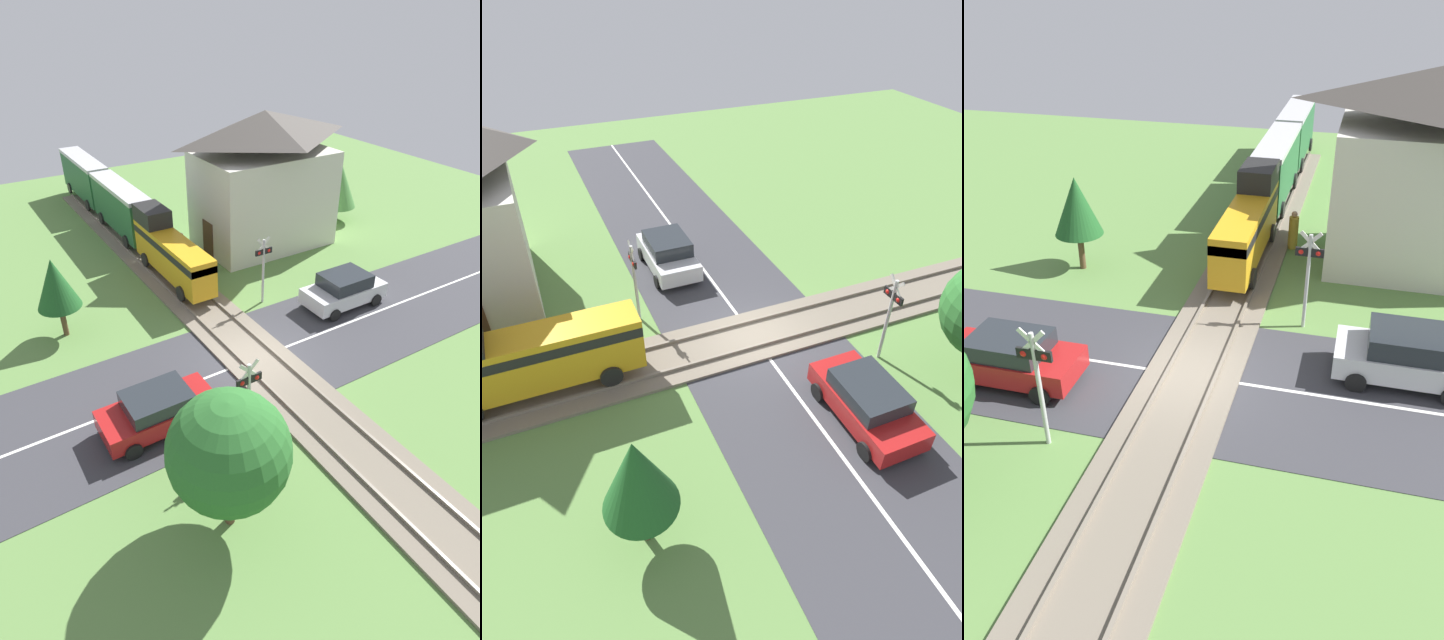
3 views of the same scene
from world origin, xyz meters
The scene contains 13 objects.
ground_plane centered at (0.00, 0.00, 0.00)m, with size 60.00×60.00×0.00m, color #5B8442.
road_surface centered at (0.00, 0.00, 0.01)m, with size 48.00×6.40×0.02m.
track_bed centered at (0.00, 0.00, 0.07)m, with size 2.80×48.00×0.24m.
train centered at (0.00, 15.04, 1.88)m, with size 1.58×21.09×3.18m.
car_near_crossing centered at (-5.00, -1.44, 0.78)m, with size 3.98×1.95×1.49m.
car_far_side centered at (5.95, 1.44, 0.85)m, with size 3.99×2.04×1.65m.
crossing_signal_west_approach centered at (-2.79, -3.70, 2.17)m, with size 0.90×0.18×3.41m.
crossing_signal_east_approach centered at (2.79, 3.70, 2.17)m, with size 0.90×0.18×3.41m.
station_building centered at (6.76, 9.61, 3.69)m, with size 7.98×5.29×7.58m.
pedestrian_by_station centered at (1.57, 10.01, 0.74)m, with size 0.40×0.40×1.63m.
tree_by_station centered at (12.95, 10.11, 2.57)m, with size 2.61×2.61×4.14m.
tree_roadside_hedge centered at (-6.17, 5.96, 2.55)m, with size 1.85×1.85×3.68m.
tree_beyond_track centered at (-4.86, -5.94, 2.84)m, with size 3.30×3.30×4.50m.
Camera 1 is at (-9.31, -13.60, 12.57)m, focal length 28.00 mm.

